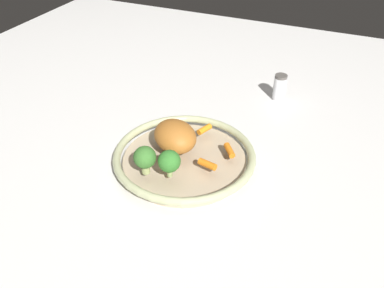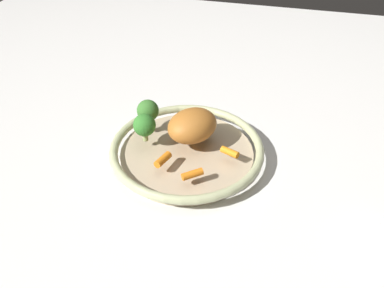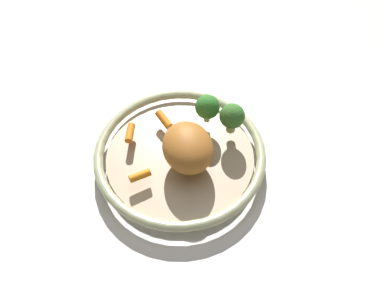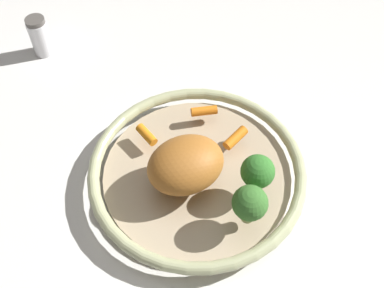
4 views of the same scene
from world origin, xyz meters
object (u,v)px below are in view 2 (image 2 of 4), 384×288
baby_carrot_center (230,152)px  broccoli_floret_mid (148,111)px  roast_chicken_piece (192,126)px  broccoli_floret_small (144,125)px  baby_carrot_near_rim (163,160)px  serving_bowl (187,151)px  baby_carrot_right (192,174)px

baby_carrot_center → broccoli_floret_mid: (-0.06, -0.21, 0.03)m
roast_chicken_piece → broccoli_floret_small: (0.03, -0.10, 0.01)m
broccoli_floret_small → roast_chicken_piece: bearing=108.6°
roast_chicken_piece → baby_carrot_near_rim: 0.11m
serving_bowl → broccoli_floret_small: size_ratio=5.20×
serving_bowl → baby_carrot_center: (0.01, 0.10, 0.03)m
baby_carrot_right → baby_carrot_center: 0.11m
baby_carrot_right → serving_bowl: bearing=-159.0°
serving_bowl → broccoli_floret_small: 0.11m
serving_bowl → baby_carrot_near_rim: size_ratio=7.72×
baby_carrot_right → broccoli_floret_small: bearing=-125.1°
baby_carrot_center → baby_carrot_near_rim: bearing=-65.1°
baby_carrot_near_rim → baby_carrot_center: baby_carrot_near_rim is taller
roast_chicken_piece → broccoli_floret_small: 0.11m
baby_carrot_right → broccoli_floret_mid: (-0.15, -0.15, 0.03)m
baby_carrot_near_rim → broccoli_floret_mid: 0.15m
baby_carrot_center → broccoli_floret_small: 0.20m
broccoli_floret_small → broccoli_floret_mid: broccoli_floret_mid is taller
baby_carrot_right → baby_carrot_near_rim: 0.08m
serving_bowl → roast_chicken_piece: size_ratio=2.92×
serving_bowl → roast_chicken_piece: 0.06m
baby_carrot_center → broccoli_floret_mid: bearing=-106.1°
baby_carrot_center → broccoli_floret_small: broccoli_floret_small is taller
roast_chicken_piece → baby_carrot_center: (0.04, 0.09, -0.03)m
baby_carrot_right → broccoli_floret_mid: size_ratio=0.64×
roast_chicken_piece → baby_carrot_near_rim: size_ratio=2.64×
baby_carrot_right → baby_carrot_near_rim: size_ratio=0.98×
baby_carrot_right → broccoli_floret_small: broccoli_floret_small is taller
roast_chicken_piece → broccoli_floret_mid: size_ratio=1.72×
roast_chicken_piece → serving_bowl: bearing=-12.5°
baby_carrot_center → baby_carrot_right: bearing=-34.0°
roast_chicken_piece → broccoli_floret_small: roast_chicken_piece is taller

